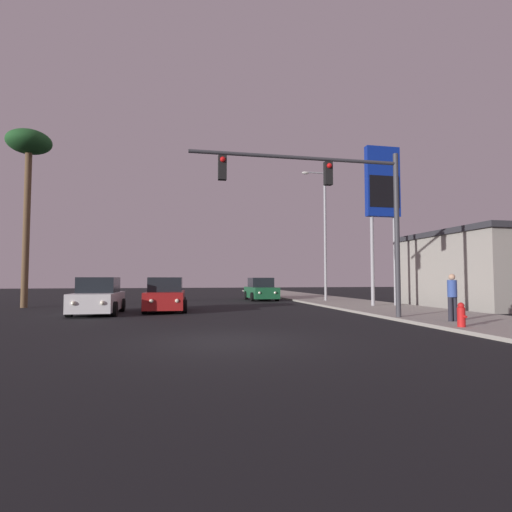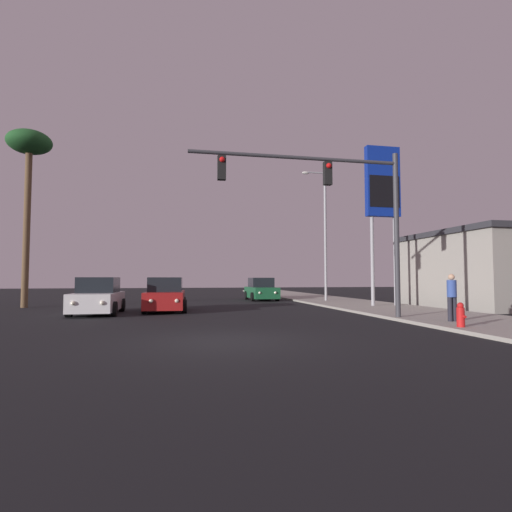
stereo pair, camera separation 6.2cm
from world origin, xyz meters
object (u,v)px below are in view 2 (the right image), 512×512
object	(u,v)px
pedestrian_on_sidewalk	(452,295)
car_white	(98,297)
car_green	(261,290)
traffic_light_mast	(339,197)
car_red	(165,296)
gas_station_sign	(383,190)
fire_hydrant	(461,315)
palm_tree_near	(29,153)
street_lamp	(323,228)

from	to	relation	value
pedestrian_on_sidewalk	car_white	bearing A→B (deg)	152.32
car_green	pedestrian_on_sidewalk	size ratio (longest dim) A/B	2.59
traffic_light_mast	pedestrian_on_sidewalk	distance (m)	5.40
car_white	pedestrian_on_sidewalk	distance (m)	14.79
car_red	pedestrian_on_sidewalk	size ratio (longest dim) A/B	2.60
car_red	car_white	bearing A→B (deg)	20.69
gas_station_sign	pedestrian_on_sidewalk	xyz separation A→B (m)	(-1.85, -8.02, -5.58)
fire_hydrant	car_white	bearing A→B (deg)	145.66
car_white	palm_tree_near	bearing A→B (deg)	-45.45
traffic_light_mast	street_lamp	size ratio (longest dim) A/B	0.92
gas_station_sign	pedestrian_on_sidewalk	size ratio (longest dim) A/B	5.39
car_red	fire_hydrant	xyz separation A→B (m)	(9.26, -9.37, -0.27)
traffic_light_mast	pedestrian_on_sidewalk	xyz separation A→B (m)	(3.45, -1.80, -3.74)
car_white	street_lamp	distance (m)	15.60
traffic_light_mast	palm_tree_near	world-z (taller)	palm_tree_near
car_red	car_white	xyz separation A→B (m)	(-2.99, -1.01, 0.00)
street_lamp	fire_hydrant	bearing A→B (deg)	-94.57
car_red	fire_hydrant	world-z (taller)	car_red
pedestrian_on_sidewalk	traffic_light_mast	bearing A→B (deg)	152.48
fire_hydrant	palm_tree_near	xyz separation A→B (m)	(-17.06, 13.37, 8.26)
pedestrian_on_sidewalk	palm_tree_near	world-z (taller)	palm_tree_near
car_red	gas_station_sign	world-z (taller)	gas_station_sign
car_red	car_green	xyz separation A→B (m)	(6.75, 8.94, 0.00)
traffic_light_mast	gas_station_sign	world-z (taller)	gas_station_sign
car_white	street_lamp	xyz separation A→B (m)	(13.45, 6.60, 4.36)
car_red	car_green	size ratio (longest dim) A/B	1.00
car_green	street_lamp	bearing A→B (deg)	136.72
gas_station_sign	fire_hydrant	size ratio (longest dim) A/B	11.84
car_red	traffic_light_mast	distance (m)	9.87
car_white	pedestrian_on_sidewalk	bearing A→B (deg)	152.99
car_red	palm_tree_near	bearing A→B (deg)	-25.05
fire_hydrant	palm_tree_near	distance (m)	23.20
pedestrian_on_sidewalk	gas_station_sign	bearing A→B (deg)	77.03
gas_station_sign	fire_hydrant	world-z (taller)	gas_station_sign
car_green	fire_hydrant	xyz separation A→B (m)	(2.51, -18.31, -0.27)
street_lamp	fire_hydrant	distance (m)	15.71
palm_tree_near	traffic_light_mast	bearing A→B (deg)	-34.87
car_red	traffic_light_mast	bearing A→B (deg)	139.71
street_lamp	pedestrian_on_sidewalk	xyz separation A→B (m)	(-0.35, -13.47, -4.08)
car_white	gas_station_sign	world-z (taller)	gas_station_sign
street_lamp	gas_station_sign	distance (m)	5.84
car_green	street_lamp	world-z (taller)	street_lamp
car_red	car_green	bearing A→B (deg)	-124.97
fire_hydrant	car_green	bearing A→B (deg)	97.81
car_red	pedestrian_on_sidewalk	distance (m)	12.82
gas_station_sign	palm_tree_near	world-z (taller)	palm_tree_near
pedestrian_on_sidewalk	palm_tree_near	xyz separation A→B (m)	(-17.91, 11.87, 7.71)
car_white	street_lamp	size ratio (longest dim) A/B	0.48
traffic_light_mast	pedestrian_on_sidewalk	world-z (taller)	traffic_light_mast
car_white	fire_hydrant	xyz separation A→B (m)	(12.25, -8.37, -0.27)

